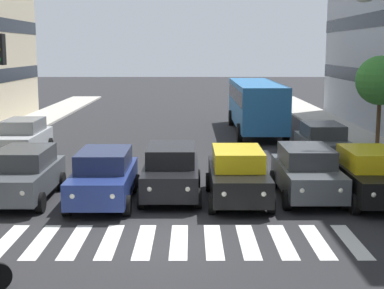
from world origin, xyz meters
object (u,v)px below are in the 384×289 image
(car_2, at_px, (238,175))
(car_5, at_px, (24,174))
(car_1, at_px, (307,172))
(bus_behind_traffic, at_px, (256,101))
(street_tree_2, at_px, (381,81))
(car_4, at_px, (104,176))
(car_0, at_px, (370,175))
(car_3, at_px, (171,171))
(car_row2_1, at_px, (323,143))
(car_row2_0, at_px, (23,137))

(car_2, bearing_deg, car_5, -0.96)
(car_1, relative_size, bus_behind_traffic, 0.42)
(street_tree_2, bearing_deg, car_4, 39.09)
(car_0, height_order, car_3, same)
(car_2, bearing_deg, car_0, 178.77)
(car_1, height_order, car_row2_1, same)
(car_4, height_order, street_tree_2, street_tree_2)
(car_5, distance_m, bus_behind_traffic, 18.48)
(car_0, xyz_separation_m, street_tree_2, (-3.31, -9.58, 2.56))
(car_5, relative_size, bus_behind_traffic, 0.42)
(car_5, distance_m, car_row2_1, 13.02)
(car_1, bearing_deg, car_5, 1.83)
(car_2, relative_size, car_4, 1.00)
(car_5, height_order, bus_behind_traffic, bus_behind_traffic)
(car_3, xyz_separation_m, car_row2_0, (7.18, -7.57, 0.00))
(car_1, xyz_separation_m, bus_behind_traffic, (0.00, -15.58, 0.97))
(car_0, distance_m, street_tree_2, 10.45)
(car_row2_0, distance_m, bus_behind_traffic, 14.15)
(car_5, height_order, street_tree_2, street_tree_2)
(car_2, relative_size, street_tree_2, 0.99)
(car_1, xyz_separation_m, car_3, (4.56, -0.18, 0.00))
(car_4, bearing_deg, car_row2_0, -59.12)
(car_1, distance_m, car_row2_0, 14.07)
(car_row2_1, relative_size, street_tree_2, 0.99)
(car_2, relative_size, car_row2_0, 1.00)
(car_2, xyz_separation_m, street_tree_2, (-7.62, -9.48, 2.56))
(car_5, xyz_separation_m, street_tree_2, (-14.67, -9.37, 2.56))
(bus_behind_traffic, xyz_separation_m, street_tree_2, (-5.28, 6.52, 1.58))
(car_3, bearing_deg, car_row2_0, -46.48)
(car_row2_1, bearing_deg, car_3, 42.51)
(car_4, bearing_deg, car_1, -174.28)
(car_0, relative_size, street_tree_2, 0.99)
(car_0, height_order, car_5, same)
(car_0, height_order, car_row2_0, same)
(car_1, height_order, car_row2_0, same)
(car_row2_0, height_order, street_tree_2, street_tree_2)
(car_0, height_order, car_row2_1, same)
(car_4, bearing_deg, car_0, -178.94)
(car_row2_1, height_order, street_tree_2, street_tree_2)
(car_3, relative_size, car_row2_0, 1.00)
(car_4, relative_size, bus_behind_traffic, 0.42)
(car_0, bearing_deg, street_tree_2, -109.06)
(car_0, bearing_deg, car_4, 1.06)
(car_0, distance_m, car_5, 11.37)
(car_0, height_order, car_4, same)
(car_row2_1, bearing_deg, street_tree_2, -138.75)
(car_row2_1, distance_m, street_tree_2, 5.14)
(car_1, distance_m, car_3, 4.56)
(car_4, relative_size, street_tree_2, 0.99)
(car_3, xyz_separation_m, car_5, (4.84, 0.48, 0.00))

